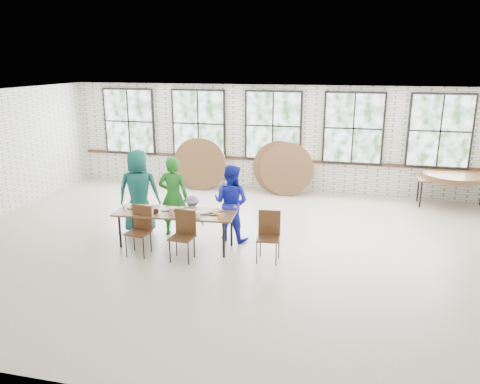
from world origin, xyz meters
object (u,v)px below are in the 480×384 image
object	(u,v)px
storage_table	(453,181)
chair_near_right	(184,231)
dining_table	(175,214)
chair_near_left	(140,226)

from	to	relation	value
storage_table	chair_near_right	bearing A→B (deg)	-145.54
chair_near_right	storage_table	distance (m)	7.30
chair_near_right	storage_table	size ratio (longest dim) A/B	0.51
dining_table	storage_table	distance (m)	7.27
storage_table	dining_table	bearing A→B (deg)	-150.46
chair_near_left	storage_table	world-z (taller)	chair_near_left
chair_near_left	chair_near_right	distance (m)	0.91
dining_table	chair_near_right	size ratio (longest dim) A/B	2.57
dining_table	chair_near_right	distance (m)	0.64
chair_near_left	chair_near_right	size ratio (longest dim) A/B	1.00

